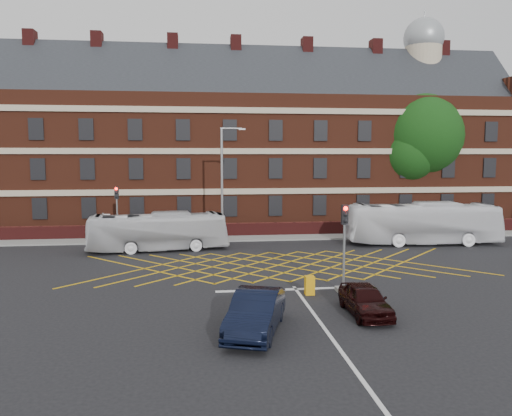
{
  "coord_description": "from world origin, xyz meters",
  "views": [
    {
      "loc": [
        -4.79,
        -27.41,
        6.69
      ],
      "look_at": [
        -1.42,
        1.5,
        3.57
      ],
      "focal_mm": 35.0,
      "sensor_mm": 36.0,
      "label": 1
    }
  ],
  "objects": [
    {
      "name": "car_navy",
      "position": [
        -2.68,
        -9.27,
        0.78
      ],
      "size": [
        2.99,
        5.0,
        1.56
      ],
      "primitive_type": "imported",
      "rotation": [
        0.0,
        0.0,
        -0.3
      ],
      "color": "black",
      "rests_on": "ground"
    },
    {
      "name": "stop_line",
      "position": [
        0.0,
        -3.5,
        0.01
      ],
      "size": [
        8.0,
        0.3,
        0.02
      ],
      "primitive_type": "cube",
      "color": "silver",
      "rests_on": "ground"
    },
    {
      "name": "far_pavement",
      "position": [
        0.0,
        12.0,
        0.06
      ],
      "size": [
        60.0,
        3.0,
        0.12
      ],
      "primitive_type": "cube",
      "color": "slate",
      "rests_on": "ground"
    },
    {
      "name": "deciduous_tree",
      "position": [
        16.07,
        18.04,
        7.91
      ],
      "size": [
        8.09,
        7.99,
        12.47
      ],
      "color": "black",
      "rests_on": "ground"
    },
    {
      "name": "bus_right",
      "position": [
        11.9,
        7.86,
        1.58
      ],
      "size": [
        11.47,
        3.43,
        3.15
      ],
      "primitive_type": "imported",
      "rotation": [
        0.0,
        0.0,
        1.5
      ],
      "color": "white",
      "rests_on": "ground"
    },
    {
      "name": "traffic_light_far",
      "position": [
        -10.96,
        11.4,
        1.76
      ],
      "size": [
        0.7,
        0.7,
        4.27
      ],
      "color": "slate",
      "rests_on": "ground"
    },
    {
      "name": "victorian_building",
      "position": [
        0.25,
        22.0,
        7.84
      ],
      "size": [
        51.0,
        12.17,
        20.4
      ],
      "color": "#552415",
      "rests_on": "ground"
    },
    {
      "name": "ground",
      "position": [
        0.0,
        0.0,
        0.0
      ],
      "size": [
        120.0,
        120.0,
        0.0
      ],
      "primitive_type": "plane",
      "color": "black",
      "rests_on": "ground"
    },
    {
      "name": "centre_line",
      "position": [
        0.0,
        -10.0,
        0.01
      ],
      "size": [
        0.15,
        14.0,
        0.02
      ],
      "primitive_type": "cube",
      "color": "silver",
      "rests_on": "ground"
    },
    {
      "name": "street_lamp",
      "position": [
        -2.95,
        9.56,
        2.96
      ],
      "size": [
        2.25,
        1.0,
        8.68
      ],
      "color": "slate",
      "rests_on": "ground"
    },
    {
      "name": "car_maroon",
      "position": [
        2.12,
        -7.72,
        0.65
      ],
      "size": [
        1.53,
        3.8,
        1.29
      ],
      "primitive_type": "imported",
      "rotation": [
        0.0,
        0.0,
        -0.0
      ],
      "color": "black",
      "rests_on": "ground"
    },
    {
      "name": "traffic_light_near",
      "position": [
        2.25,
        -4.14,
        1.76
      ],
      "size": [
        0.7,
        0.7,
        4.27
      ],
      "color": "slate",
      "rests_on": "ground"
    },
    {
      "name": "direction_signs",
      "position": [
        -12.15,
        12.03,
        1.38
      ],
      "size": [
        1.1,
        0.16,
        2.2
      ],
      "color": "gray",
      "rests_on": "ground"
    },
    {
      "name": "boundary_wall",
      "position": [
        0.0,
        13.0,
        0.55
      ],
      "size": [
        56.0,
        0.5,
        1.1
      ],
      "primitive_type": "cube",
      "color": "#491413",
      "rests_on": "ground"
    },
    {
      "name": "utility_cabinet",
      "position": [
        0.48,
        -4.49,
        0.45
      ],
      "size": [
        0.44,
        0.4,
        0.91
      ],
      "primitive_type": "cube",
      "color": "orange",
      "rests_on": "ground"
    },
    {
      "name": "box_junction_hatching",
      "position": [
        0.0,
        2.0,
        0.01
      ],
      "size": [
        8.22,
        8.22,
        0.02
      ],
      "primitive_type": "cube",
      "rotation": [
        0.0,
        0.0,
        0.79
      ],
      "color": "#CC990C",
      "rests_on": "ground"
    },
    {
      "name": "bus_left",
      "position": [
        -7.61,
        7.61,
        1.34
      ],
      "size": [
        9.83,
        3.42,
        2.68
      ],
      "primitive_type": "imported",
      "rotation": [
        0.0,
        0.0,
        1.69
      ],
      "color": "silver",
      "rests_on": "ground"
    }
  ]
}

